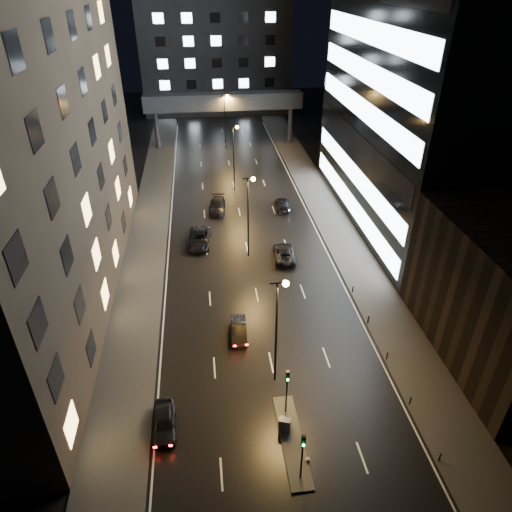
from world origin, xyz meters
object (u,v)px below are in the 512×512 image
object	(u,v)px
car_away_a	(164,422)
car_away_c	(199,239)
car_away_d	(218,206)
utility_cabinet	(285,425)
car_away_b	(239,330)
car_toward_a	(284,253)
car_toward_b	(282,204)

from	to	relation	value
car_away_a	car_away_c	size ratio (longest dim) A/B	0.71
car_away_c	car_away_d	bearing A→B (deg)	79.09
car_away_a	car_away_d	distance (m)	36.96
car_away_c	car_away_d	xyz separation A→B (m)	(2.83, 9.28, -0.04)
car_away_a	utility_cabinet	world-z (taller)	car_away_a
car_away_b	car_toward_a	distance (m)	14.69
car_away_b	utility_cabinet	world-z (taller)	utility_cabinet
car_away_b	utility_cabinet	xyz separation A→B (m)	(2.41, -10.96, 0.08)
car_toward_a	car_away_d	bearing A→B (deg)	-57.09
car_toward_a	utility_cabinet	size ratio (longest dim) A/B	4.35
car_away_a	car_away_c	xyz separation A→B (m)	(3.12, 27.19, 0.11)
car_away_a	car_away_d	xyz separation A→B (m)	(5.95, 36.47, 0.07)
car_toward_b	utility_cabinet	size ratio (longest dim) A/B	3.96
car_away_a	car_toward_b	distance (m)	39.14
car_away_c	car_toward_b	world-z (taller)	car_away_c
car_away_b	car_toward_b	size ratio (longest dim) A/B	0.86
car_away_c	car_toward_a	size ratio (longest dim) A/B	1.13
car_away_b	car_toward_b	distance (m)	27.88
car_away_d	car_toward_a	size ratio (longest dim) A/B	1.04
car_toward_a	car_toward_b	world-z (taller)	car_toward_a
car_away_a	utility_cabinet	size ratio (longest dim) A/B	3.50
car_toward_b	car_away_c	bearing A→B (deg)	41.32
car_away_d	car_toward_a	xyz separation A→B (m)	(7.24, -13.83, -0.06)
car_away_c	car_toward_a	xyz separation A→B (m)	(10.08, -4.55, -0.10)
car_away_b	car_away_c	size ratio (longest dim) A/B	0.69
car_away_a	car_toward_b	xyz separation A→B (m)	(15.30, 36.02, -0.03)
car_away_c	utility_cabinet	distance (m)	29.16
car_toward_b	car_toward_a	bearing A→B (deg)	86.44
car_away_c	utility_cabinet	world-z (taller)	car_away_c
car_away_b	car_toward_a	bearing A→B (deg)	65.46
car_away_d	utility_cabinet	distance (m)	37.97
car_away_b	car_away_c	distance (m)	17.94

